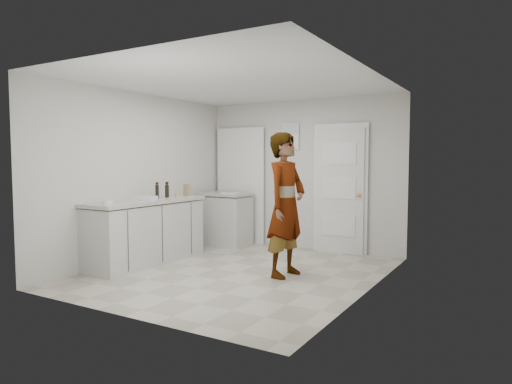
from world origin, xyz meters
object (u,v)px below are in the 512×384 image
Objects in this scene: cake_mix_box at (187,190)px; baking_dish at (145,198)px; spice_jar at (177,195)px; oil_cruet_a at (167,190)px; oil_cruet_b at (157,190)px; egg_bowl at (107,202)px; person at (286,205)px.

cake_mix_box reaches higher than baking_dish.
oil_cruet_a is at bearing -145.43° from spice_jar.
cake_mix_box is 0.38m from spice_jar.
oil_cruet_b reaches higher than spice_jar.
cake_mix_box is 0.92m from baking_dish.
cake_mix_box is at bearing 88.23° from baking_dish.
baking_dish is (0.05, -0.31, -0.09)m from oil_cruet_b.
egg_bowl is (0.07, -0.75, 0.00)m from baking_dish.
cake_mix_box is 0.61m from oil_cruet_b.
baking_dish is (-2.08, -0.39, 0.02)m from person.
person reaches higher than cake_mix_box.
spice_jar is 0.33× the size of oil_cruet_b.
baking_dish is (-0.13, -0.56, -0.02)m from spice_jar.
cake_mix_box is at bearing 81.39° from person.
spice_jar is at bearing 52.64° from oil_cruet_b.
person is 2.14m from oil_cruet_b.
egg_bowl is at bearing 125.28° from person.
egg_bowl is (0.12, -1.07, -0.09)m from oil_cruet_b.
egg_bowl is at bearing -84.90° from baking_dish.
oil_cruet_b is at bearing -127.36° from spice_jar.
baking_dish is at bearing 106.30° from person.
egg_bowl is (0.06, -1.22, -0.09)m from oil_cruet_a.
person is at bearing 29.53° from egg_bowl.
cake_mix_box is (-2.05, 0.53, 0.09)m from person.
oil_cruet_a is (-2.08, 0.08, 0.12)m from person.
spice_jar is 0.33× the size of oil_cruet_a.
cake_mix_box is 2.31× the size of spice_jar.
person reaches higher than baking_dish.
person is 5.21× the size of baking_dish.
person is at bearing -2.58° from cake_mix_box.
baking_dish is at bearing 95.10° from egg_bowl.
oil_cruet_a is 0.17m from oil_cruet_b.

